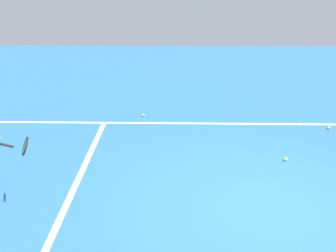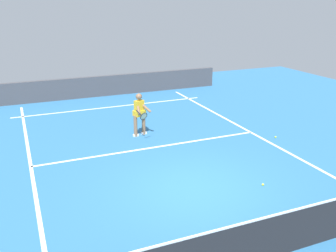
{
  "view_description": "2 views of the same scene",
  "coord_description": "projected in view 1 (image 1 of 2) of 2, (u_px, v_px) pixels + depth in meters",
  "views": [
    {
      "loc": [
        6.75,
        -1.39,
        3.51
      ],
      "look_at": [
        -0.38,
        -1.56,
        1.11
      ],
      "focal_mm": 53.77,
      "sensor_mm": 36.0,
      "label": 1
    },
    {
      "loc": [
        3.96,
        7.62,
        4.67
      ],
      "look_at": [
        -0.09,
        -2.03,
        1.08
      ],
      "focal_mm": 39.62,
      "sensor_mm": 36.0,
      "label": 2
    }
  ],
  "objects": [
    {
      "name": "service_line_marking",
      "position": [
        67.0,
        203.0,
        7.56
      ],
      "size": [
        7.69,
        0.1,
        0.01
      ],
      "primitive_type": "cube",
      "color": "white",
      "rests_on": "ground"
    },
    {
      "name": "sideline_left_marking",
      "position": [
        242.0,
        124.0,
        11.13
      ],
      "size": [
        0.1,
        19.74,
        0.01
      ],
      "primitive_type": "cube",
      "color": "white",
      "rests_on": "ground"
    },
    {
      "name": "tennis_ball_mid",
      "position": [
        286.0,
        159.0,
        9.1
      ],
      "size": [
        0.07,
        0.07,
        0.07
      ],
      "primitive_type": "sphere",
      "color": "#D1E533",
      "rests_on": "ground"
    },
    {
      "name": "tennis_ball_near",
      "position": [
        329.0,
        128.0,
        10.78
      ],
      "size": [
        0.07,
        0.07,
        0.07
      ],
      "primitive_type": "sphere",
      "color": "#D1E533",
      "rests_on": "ground"
    },
    {
      "name": "tennis_ball_far",
      "position": [
        143.0,
        115.0,
        11.62
      ],
      "size": [
        0.07,
        0.07,
        0.07
      ],
      "primitive_type": "sphere",
      "color": "#D1E533",
      "rests_on": "ground"
    },
    {
      "name": "ground_plane",
      "position": [
        272.0,
        205.0,
        7.49
      ],
      "size": [
        28.26,
        28.26,
        0.0
      ],
      "primitive_type": "plane",
      "color": "teal"
    }
  ]
}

